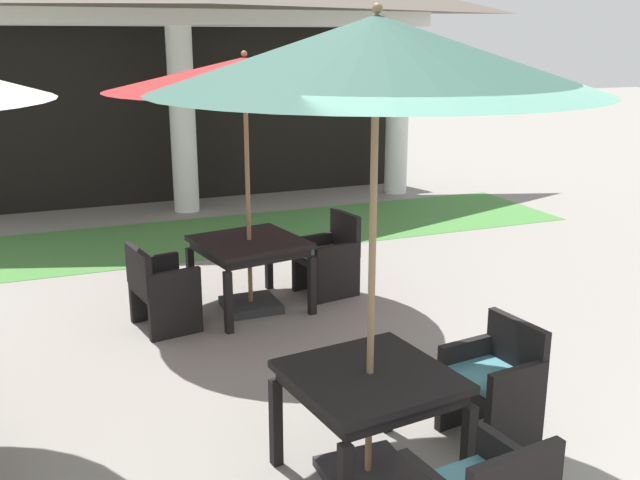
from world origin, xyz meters
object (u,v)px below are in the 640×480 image
patio_table_mid_right (249,249)px  patio_chair_mid_right_west (161,289)px  patio_chair_near_foreground_east (494,384)px  patio_table_near_foreground (370,388)px  patio_chair_mid_right_east (329,258)px  patio_umbrella_near_foreground (376,58)px  patio_umbrella_mid_right (245,77)px

patio_table_mid_right → patio_chair_mid_right_west: patio_chair_mid_right_west is taller
patio_chair_near_foreground_east → patio_table_mid_right: (-0.84, 3.07, 0.24)m
patio_chair_near_foreground_east → patio_chair_mid_right_west: 3.41m
patio_chair_near_foreground_east → patio_chair_mid_right_west: patio_chair_near_foreground_east is taller
patio_table_mid_right → patio_chair_mid_right_west: (-0.94, -0.17, -0.25)m
patio_table_near_foreground → patio_chair_mid_right_west: bearing=104.1°
patio_chair_mid_right_east → patio_chair_mid_right_west: patio_chair_mid_right_east is taller
patio_chair_near_foreground_east → patio_chair_mid_right_east: (0.11, 3.23, -0.02)m
patio_table_mid_right → patio_chair_mid_right_east: (0.95, 0.17, -0.26)m
patio_table_mid_right → patio_chair_mid_right_east: patio_chair_mid_right_east is taller
patio_umbrella_near_foreground → patio_chair_mid_right_west: bearing=104.1°
patio_table_near_foreground → patio_table_mid_right: patio_table_mid_right is taller
patio_chair_mid_right_east → patio_chair_mid_right_west: size_ratio=1.07×
patio_chair_mid_right_west → patio_umbrella_mid_right: bearing=90.0°
patio_umbrella_near_foreground → patio_chair_near_foreground_east: size_ratio=3.41×
patio_table_mid_right → patio_chair_mid_right_west: size_ratio=1.40×
patio_chair_mid_right_east → patio_chair_mid_right_west: bearing=90.0°
patio_table_near_foreground → patio_umbrella_near_foreground: size_ratio=0.36×
patio_chair_mid_right_east → patio_table_near_foreground: bearing=151.5°
patio_umbrella_near_foreground → patio_chair_mid_right_west: size_ratio=3.52×
patio_umbrella_near_foreground → patio_umbrella_mid_right: patio_umbrella_near_foreground is taller
patio_umbrella_mid_right → patio_chair_mid_right_west: (-0.94, -0.17, -1.97)m
patio_umbrella_near_foreground → patio_table_mid_right: (0.18, 3.19, -1.97)m
patio_table_near_foreground → patio_umbrella_near_foreground: patio_umbrella_near_foreground is taller
patio_umbrella_near_foreground → patio_chair_mid_right_east: patio_umbrella_near_foreground is taller
patio_umbrella_near_foreground → patio_chair_mid_right_east: bearing=71.4°
patio_chair_mid_right_east → patio_umbrella_mid_right: bearing=90.0°
patio_table_near_foreground → patio_umbrella_near_foreground: bearing=-63.4°
patio_chair_near_foreground_east → patio_umbrella_near_foreground: bearing=90.0°
patio_umbrella_mid_right → patio_chair_mid_right_west: patio_umbrella_mid_right is taller
patio_table_mid_right → patio_umbrella_mid_right: size_ratio=0.43×
patio_umbrella_near_foreground → patio_umbrella_mid_right: (0.18, 3.19, -0.26)m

